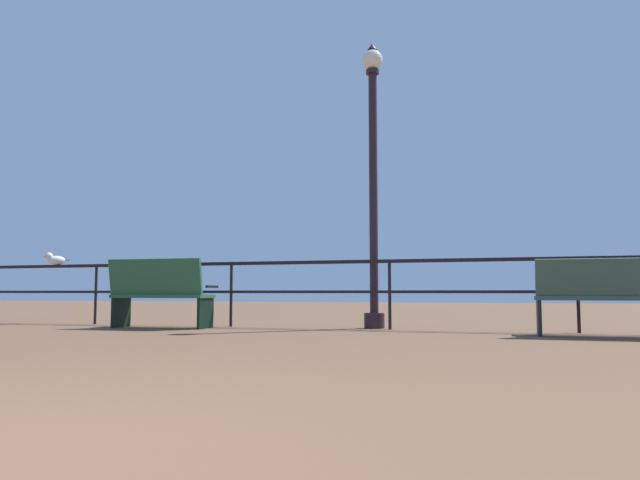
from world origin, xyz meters
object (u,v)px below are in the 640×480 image
at_px(bench_near_right, 609,293).
at_px(seagull_on_rail, 55,259).
at_px(bench_near_left, 159,291).
at_px(lamppost_center, 373,171).

relative_size(bench_near_right, seagull_on_rail, 4.47).
distance_m(bench_near_left, seagull_on_rail, 2.60).
height_order(bench_near_right, seagull_on_rail, seagull_on_rail).
bearing_deg(bench_near_right, seagull_on_rail, 175.47).
bearing_deg(bench_near_right, lamppost_center, 163.12).
bearing_deg(lamppost_center, bench_near_right, -16.88).
xyz_separation_m(bench_near_left, seagull_on_rail, (-2.45, 0.68, 0.54)).
bearing_deg(bench_near_left, lamppost_center, 17.10).
bearing_deg(bench_near_right, bench_near_left, -179.91).
bearing_deg(seagull_on_rail, lamppost_center, 2.53).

